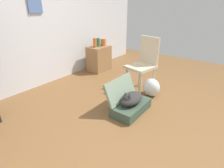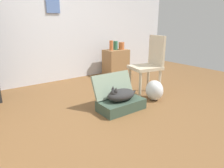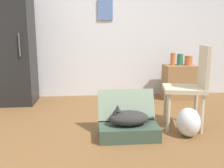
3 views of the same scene
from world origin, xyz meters
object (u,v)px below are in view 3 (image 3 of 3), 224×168
object	(u,v)px
vase_tall	(173,59)
cat	(128,118)
plastic_bag_white	(188,122)
chair	(191,84)
vase_short	(188,60)
vase_round	(180,59)
suitcase_base	(129,131)
refrigerator	(13,50)
side_table	(179,82)

from	to	relation	value
vase_tall	cat	bearing A→B (deg)	-122.33
plastic_bag_white	vase_tall	bearing A→B (deg)	77.84
vase_tall	chair	xyz separation A→B (m)	(-0.26, -1.43, -0.16)
cat	vase_tall	world-z (taller)	vase_tall
vase_short	vase_round	world-z (taller)	vase_round
suitcase_base	vase_round	size ratio (longest dim) A/B	3.33
chair	vase_round	bearing A→B (deg)	176.34
refrigerator	vase_tall	distance (m)	2.70
side_table	chair	size ratio (longest dim) A/B	0.60
vase_round	suitcase_base	bearing A→B (deg)	-125.00
suitcase_base	vase_round	bearing A→B (deg)	55.00
vase_tall	refrigerator	bearing A→B (deg)	-178.95
plastic_bag_white	chair	size ratio (longest dim) A/B	0.32
refrigerator	chair	size ratio (longest dim) A/B	1.77
cat	chair	distance (m)	0.88
cat	vase_round	world-z (taller)	vase_round
refrigerator	side_table	distance (m)	2.90
suitcase_base	vase_short	xyz separation A→B (m)	(1.31, 1.63, 0.61)
suitcase_base	plastic_bag_white	size ratio (longest dim) A/B	2.01
plastic_bag_white	side_table	xyz separation A→B (m)	(0.49, 1.67, 0.14)
vase_short	chair	bearing A→B (deg)	-110.73
plastic_bag_white	vase_tall	xyz separation A→B (m)	(0.36, 1.67, 0.55)
plastic_bag_white	refrigerator	xyz separation A→B (m)	(-2.34, 1.62, 0.73)
cat	vase_tall	xyz separation A→B (m)	(1.05, 1.66, 0.48)
vase_short	vase_round	xyz separation A→B (m)	(-0.14, 0.05, 0.01)
refrigerator	vase_tall	world-z (taller)	refrigerator
refrigerator	suitcase_base	bearing A→B (deg)	-44.16
plastic_bag_white	vase_short	distance (m)	1.83
vase_short	vase_round	bearing A→B (deg)	158.72
suitcase_base	plastic_bag_white	distance (m)	0.69
cat	plastic_bag_white	size ratio (longest dim) A/B	1.58
chair	vase_short	bearing A→B (deg)	170.77
cat	plastic_bag_white	world-z (taller)	cat
refrigerator	vase_short	world-z (taller)	refrigerator
vase_tall	vase_round	xyz separation A→B (m)	(0.14, 0.02, -0.01)
plastic_bag_white	side_table	size ratio (longest dim) A/B	0.55
plastic_bag_white	vase_short	size ratio (longest dim) A/B	1.93
cat	plastic_bag_white	distance (m)	0.69
refrigerator	vase_round	distance (m)	2.84
refrigerator	vase_short	size ratio (longest dim) A/B	10.52
vase_round	chair	world-z (taller)	chair
vase_tall	vase_short	world-z (taller)	vase_tall
plastic_bag_white	vase_tall	distance (m)	1.79
vase_tall	vase_short	distance (m)	0.27
refrigerator	vase_tall	size ratio (longest dim) A/B	8.17
vase_short	chair	distance (m)	1.50
side_table	plastic_bag_white	bearing A→B (deg)	-106.53
plastic_bag_white	side_table	world-z (taller)	side_table
vase_tall	chair	size ratio (longest dim) A/B	0.22
vase_round	refrigerator	bearing A→B (deg)	-178.61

